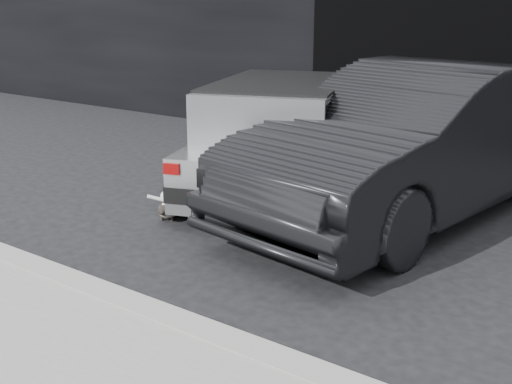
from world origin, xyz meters
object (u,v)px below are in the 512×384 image
Objects in this scene: silver_hatchback at (284,131)px; second_car at (414,141)px; cat_white at (184,199)px; cat_siamese at (169,209)px.

second_car is at bearing -17.57° from silver_hatchback.
silver_hatchback reaches higher than cat_white.
second_car is 2.62m from cat_white.
cat_white is at bearing -133.90° from second_car.
cat_white is (-0.34, -1.48, -0.57)m from silver_hatchback.
cat_white is at bearing -122.89° from silver_hatchback.
silver_hatchback is 1.82m from cat_siamese.
cat_siamese is 0.72× the size of cat_white.
cat_siamese is at bearing -28.09° from cat_white.
silver_hatchback reaches higher than cat_siamese.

